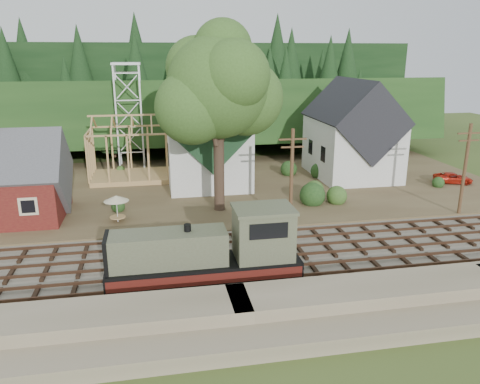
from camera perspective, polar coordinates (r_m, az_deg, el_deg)
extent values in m
plane|color=#384C1E|center=(31.74, -3.51, -8.56)|extent=(140.00, 140.00, 0.00)
cube|color=#7F7259|center=(24.39, -0.88, -16.97)|extent=(64.00, 5.00, 1.60)
cube|color=#726B5B|center=(31.70, -3.52, -8.43)|extent=(64.00, 11.00, 0.16)
cube|color=brown|center=(48.52, -6.20, 0.57)|extent=(64.00, 26.00, 0.30)
cube|color=#1E3F19|center=(71.88, -7.76, 5.67)|extent=(70.00, 28.96, 12.74)
cube|color=black|center=(87.64, -8.35, 7.61)|extent=(80.00, 20.00, 12.00)
cube|color=#571315|center=(43.00, -27.23, -0.49)|extent=(10.00, 7.00, 3.80)
cube|color=silver|center=(49.84, -4.21, 5.02)|extent=(8.00, 12.00, 6.40)
cube|color=#1A3B22|center=(49.29, -4.29, 8.67)|extent=(8.40, 12.96, 8.40)
cube|color=silver|center=(43.13, -3.43, 10.22)|extent=(2.40, 2.40, 4.00)
cone|color=#1A3B22|center=(42.89, -3.50, 14.61)|extent=(5.37, 5.37, 2.60)
cube|color=silver|center=(53.07, 13.43, 5.33)|extent=(8.00, 10.00, 6.40)
cube|color=black|center=(52.56, 13.66, 8.75)|extent=(8.40, 10.80, 8.40)
cube|color=tan|center=(52.22, -13.15, 1.84)|extent=(8.00, 6.00, 0.50)
cube|color=tan|center=(50.98, -13.64, 9.08)|extent=(8.00, 0.18, 0.18)
cube|color=silver|center=(55.74, -14.82, 8.68)|extent=(0.18, 0.18, 12.00)
cube|color=silver|center=(55.60, -11.92, 8.85)|extent=(0.18, 0.18, 12.00)
cube|color=silver|center=(58.51, -14.65, 9.04)|extent=(0.18, 0.18, 12.00)
cube|color=silver|center=(58.38, -11.88, 9.21)|extent=(0.18, 0.18, 12.00)
cube|color=silver|center=(56.60, -13.73, 14.97)|extent=(3.20, 3.20, 0.25)
cylinder|color=#38281E|center=(39.97, -2.58, 3.32)|extent=(0.90, 0.90, 8.00)
sphere|color=#385821|center=(38.99, -2.71, 12.65)|extent=(8.40, 8.40, 8.40)
sphere|color=#385821|center=(40.47, 0.68, 11.40)|extent=(6.40, 6.40, 6.40)
sphere|color=#385821|center=(38.09, -5.84, 10.23)|extent=(6.00, 6.00, 6.00)
cylinder|color=#4C331E|center=(36.54, 6.28, 1.47)|extent=(0.28, 0.28, 8.00)
cube|color=#4C331E|center=(35.85, 6.45, 6.42)|extent=(2.20, 0.12, 0.12)
cube|color=#4C331E|center=(35.96, 6.42, 5.48)|extent=(1.80, 0.12, 0.12)
cylinder|color=#4C331E|center=(43.27, 25.69, 2.29)|extent=(0.28, 0.28, 8.00)
cube|color=#4C331E|center=(42.68, 26.23, 6.45)|extent=(2.20, 0.12, 0.12)
cube|color=#4C331E|center=(42.77, 26.13, 5.67)|extent=(1.80, 0.12, 0.12)
cube|color=black|center=(28.84, -4.30, -10.59)|extent=(11.32, 2.36, 0.33)
cube|color=black|center=(28.53, -4.33, -9.33)|extent=(11.32, 2.74, 1.04)
cube|color=#4A4D38|center=(27.78, -8.69, -6.80)|extent=(6.79, 2.17, 1.98)
cube|color=#4A4D38|center=(28.27, 2.85, -5.06)|extent=(3.40, 2.64, 3.02)
cube|color=#4A4D38|center=(27.73, 2.89, -2.07)|extent=(3.59, 2.83, 0.19)
cube|color=black|center=(26.81, 3.53, -4.78)|extent=(2.26, 0.06, 0.94)
cube|color=#4F1611|center=(27.29, -4.00, -10.59)|extent=(11.32, 0.04, 0.66)
cube|color=#4F1611|center=(29.78, -4.63, -8.18)|extent=(11.32, 0.04, 0.66)
cylinder|color=black|center=(27.42, -6.41, -4.58)|extent=(0.42, 0.42, 0.66)
imported|color=#547DB5|center=(43.61, -23.09, -1.52)|extent=(2.06, 3.74, 1.21)
imported|color=red|center=(54.04, 24.53, 1.56)|extent=(4.24, 3.00, 1.07)
cylinder|color=silver|center=(39.05, -14.76, -2.14)|extent=(0.09, 0.09, 1.99)
cylinder|color=tan|center=(39.24, -14.69, -2.95)|extent=(1.27, 1.27, 0.07)
cone|color=beige|center=(38.75, -14.86, -0.74)|extent=(1.99, 1.99, 0.45)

